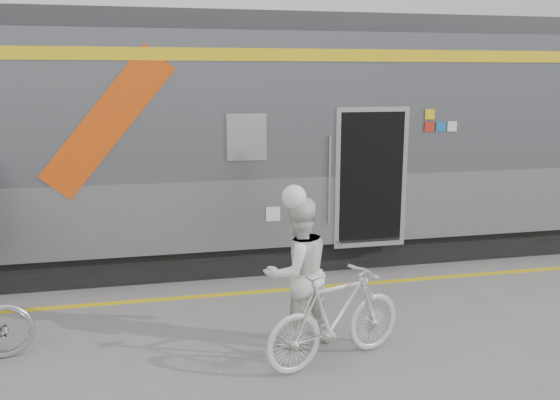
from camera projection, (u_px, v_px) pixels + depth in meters
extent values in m
plane|color=slate|center=(246.00, 363.00, 6.62)|extent=(90.00, 90.00, 0.00)
cube|color=black|center=(223.00, 240.00, 10.64)|extent=(24.00, 2.70, 0.50)
cube|color=#9EA0A5|center=(222.00, 197.00, 10.48)|extent=(24.00, 3.00, 1.10)
cube|color=slate|center=(220.00, 102.00, 10.14)|extent=(24.00, 3.00, 2.20)
cube|color=#38383A|center=(219.00, 27.00, 9.89)|extent=(24.00, 2.64, 0.30)
cube|color=yellow|center=(232.00, 54.00, 8.55)|extent=(24.00, 0.02, 0.18)
cube|color=#D5460C|center=(107.00, 123.00, 8.36)|extent=(1.96, 0.01, 2.19)
cube|color=black|center=(247.00, 137.00, 8.83)|extent=(0.55, 0.02, 0.65)
cube|color=black|center=(367.00, 176.00, 9.60)|extent=(1.05, 0.45, 2.10)
cube|color=silver|center=(371.00, 178.00, 9.40)|extent=(1.20, 0.02, 2.25)
cylinder|color=silver|center=(329.00, 180.00, 9.24)|extent=(0.04, 0.04, 1.40)
cube|color=silver|center=(370.00, 242.00, 9.58)|extent=(1.05, 0.25, 0.06)
cube|color=yellow|center=(430.00, 114.00, 9.40)|extent=(0.16, 0.01, 0.16)
cube|color=#B22514|center=(429.00, 127.00, 9.44)|extent=(0.16, 0.01, 0.16)
cube|color=#18639F|center=(441.00, 127.00, 9.48)|extent=(0.16, 0.01, 0.16)
cube|color=silver|center=(452.00, 126.00, 9.52)|extent=(0.16, 0.01, 0.16)
cube|color=silver|center=(273.00, 214.00, 9.16)|extent=(0.22, 0.01, 0.22)
cube|color=yellow|center=(222.00, 295.00, 8.68)|extent=(24.00, 0.12, 0.01)
imported|color=white|center=(297.00, 272.00, 6.93)|extent=(1.03, 0.92, 1.78)
imported|color=beige|center=(335.00, 316.00, 6.54)|extent=(1.86, 1.06, 1.08)
sphere|color=white|center=(298.00, 186.00, 6.72)|extent=(0.28, 0.28, 0.28)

